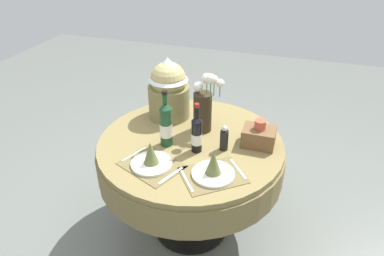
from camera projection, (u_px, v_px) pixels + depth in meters
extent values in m
plane|color=slate|center=(191.00, 226.00, 2.66)|extent=(8.00, 8.00, 0.00)
cylinder|color=olive|center=(191.00, 143.00, 2.27)|extent=(1.19, 1.19, 0.04)
cylinder|color=olive|center=(191.00, 158.00, 2.33)|extent=(1.22, 1.22, 0.20)
cylinder|color=black|center=(191.00, 187.00, 2.46)|extent=(0.12, 0.12, 0.70)
cylinder|color=black|center=(191.00, 224.00, 2.65)|extent=(0.54, 0.54, 0.03)
cube|color=brown|center=(152.00, 165.00, 2.04)|extent=(0.42, 0.37, 0.00)
cylinder|color=white|center=(152.00, 164.00, 2.03)|extent=(0.24, 0.24, 0.02)
cone|color=#606B38|center=(151.00, 153.00, 1.99)|extent=(0.09, 0.09, 0.14)
cube|color=silver|center=(134.00, 154.00, 2.12)|extent=(0.09, 0.18, 0.00)
cube|color=silver|center=(171.00, 176.00, 1.95)|extent=(0.09, 0.18, 0.00)
cube|color=brown|center=(213.00, 175.00, 1.96)|extent=(0.43, 0.41, 0.00)
cylinder|color=white|center=(213.00, 174.00, 1.95)|extent=(0.24, 0.24, 0.02)
cone|color=#606B38|center=(214.00, 162.00, 1.91)|extent=(0.09, 0.09, 0.14)
cube|color=silver|center=(187.00, 181.00, 1.91)|extent=(0.13, 0.16, 0.00)
cube|color=silver|center=(238.00, 169.00, 2.00)|extent=(0.13, 0.16, 0.00)
cylinder|color=#332819|center=(203.00, 112.00, 2.31)|extent=(0.12, 0.12, 0.27)
sphere|color=silver|center=(207.00, 78.00, 2.18)|extent=(0.07, 0.07, 0.07)
cylinder|color=#4C7038|center=(207.00, 88.00, 2.21)|extent=(0.01, 0.01, 0.08)
sphere|color=silver|center=(211.00, 79.00, 2.09)|extent=(0.06, 0.06, 0.06)
cylinder|color=#4C7038|center=(211.00, 91.00, 2.13)|extent=(0.01, 0.01, 0.12)
sphere|color=silver|center=(214.00, 80.00, 2.15)|extent=(0.05, 0.05, 0.05)
cylinder|color=#4C7038|center=(214.00, 89.00, 2.19)|extent=(0.01, 0.01, 0.09)
sphere|color=silver|center=(220.00, 83.00, 2.15)|extent=(0.05, 0.05, 0.05)
cylinder|color=#4C7038|center=(220.00, 91.00, 2.18)|extent=(0.01, 0.01, 0.08)
sphere|color=silver|center=(198.00, 87.00, 2.23)|extent=(0.06, 0.06, 0.06)
cylinder|color=#4C7038|center=(197.00, 91.00, 2.24)|extent=(0.01, 0.01, 0.02)
cylinder|color=black|center=(197.00, 136.00, 2.11)|extent=(0.06, 0.06, 0.21)
cylinder|color=silver|center=(197.00, 139.00, 2.12)|extent=(0.07, 0.07, 0.07)
cone|color=black|center=(197.00, 119.00, 2.05)|extent=(0.06, 0.06, 0.03)
cylinder|color=black|center=(197.00, 110.00, 2.02)|extent=(0.02, 0.02, 0.08)
cylinder|color=maroon|center=(197.00, 106.00, 2.00)|extent=(0.03, 0.03, 0.02)
cylinder|color=#194223|center=(166.00, 127.00, 2.16)|extent=(0.08, 0.08, 0.26)
cylinder|color=silver|center=(166.00, 130.00, 2.17)|extent=(0.08, 0.08, 0.09)
cone|color=#194223|center=(165.00, 106.00, 2.08)|extent=(0.08, 0.08, 0.03)
cylinder|color=#194223|center=(165.00, 97.00, 2.05)|extent=(0.03, 0.03, 0.08)
cylinder|color=black|center=(164.00, 93.00, 2.04)|extent=(0.03, 0.03, 0.02)
cylinder|color=black|center=(224.00, 140.00, 2.14)|extent=(0.05, 0.05, 0.13)
sphere|color=#B7B7BC|center=(225.00, 128.00, 2.10)|extent=(0.04, 0.04, 0.04)
cylinder|color=olive|center=(169.00, 101.00, 2.48)|extent=(0.29, 0.29, 0.23)
sphere|color=tan|center=(168.00, 80.00, 2.40)|extent=(0.25, 0.25, 0.25)
cone|color=silver|center=(168.00, 69.00, 2.36)|extent=(0.28, 0.28, 0.16)
cube|color=brown|center=(259.00, 137.00, 2.19)|extent=(0.20, 0.16, 0.12)
cylinder|color=#B24C33|center=(260.00, 125.00, 2.15)|extent=(0.07, 0.07, 0.06)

